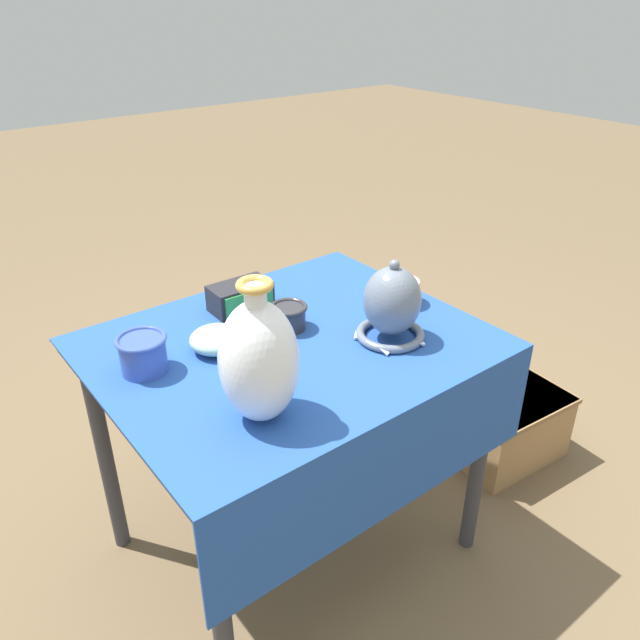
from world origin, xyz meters
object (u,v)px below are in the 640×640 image
Objects in this scene: vase_tall_bulbous at (259,360)px; mosaic_tile_box at (242,296)px; pot_squat_rose at (401,292)px; wooden_crate at (509,425)px; vase_dome_bell at (392,306)px; cup_wide_cobalt at (143,353)px; cup_wide_charcoal at (289,316)px; bowl_shallow_celadon at (216,339)px.

vase_tall_bulbous reaches higher than mosaic_tile_box.
pot_squat_rose is 0.25× the size of wooden_crate.
vase_tall_bulbous is 3.01× the size of pot_squat_rose.
vase_tall_bulbous is 0.45m from vase_dome_bell.
pot_squat_rose is at bearing 18.53° from vase_tall_bulbous.
vase_dome_bell is at bearing -23.27° from cup_wide_cobalt.
cup_wide_charcoal is 0.24× the size of wooden_crate.
pot_squat_rose is at bearing 38.50° from vase_dome_bell.
vase_dome_bell is at bearing -141.50° from pot_squat_rose.
pot_squat_rose is (0.34, -0.07, -0.00)m from cup_wide_charcoal.
bowl_shallow_celadon is 1.27× the size of pot_squat_rose.
vase_dome_bell is at bearing -48.86° from cup_wide_charcoal.
vase_dome_bell is 0.61m from cup_wide_cobalt.
bowl_shallow_celadon is (-0.17, -0.15, -0.01)m from mosaic_tile_box.
cup_wide_cobalt is 0.39m from cup_wide_charcoal.
vase_tall_bulbous reaches higher than cup_wide_cobalt.
vase_dome_bell is 0.27m from cup_wide_charcoal.
mosaic_tile_box is (0.23, 0.45, -0.10)m from vase_tall_bulbous.
cup_wide_cobalt is (-0.56, 0.24, -0.04)m from vase_dome_bell.
cup_wide_cobalt is (-0.35, -0.13, 0.01)m from mosaic_tile_box.
cup_wide_cobalt reaches higher than wooden_crate.
mosaic_tile_box reaches higher than cup_wide_charcoal.
cup_wide_charcoal is at bearing 45.95° from vase_tall_bulbous.
vase_tall_bulbous reaches higher than wooden_crate.
wooden_crate is at bearing -14.76° from pot_squat_rose.
cup_wide_cobalt is at bearing -157.85° from mosaic_tile_box.
mosaic_tile_box is at bearing 20.82° from cup_wide_cobalt.
wooden_crate is (1.01, -0.22, -0.62)m from bowl_shallow_celadon.
pot_squat_rose reaches higher than wooden_crate.
vase_dome_bell is (0.44, 0.07, -0.05)m from vase_tall_bulbous.
vase_tall_bulbous is at bearing -134.05° from cup_wide_charcoal.
cup_wide_charcoal is 0.75× the size of bowl_shallow_celadon.
cup_wide_charcoal is at bearing 167.79° from pot_squat_rose.
mosaic_tile_box is 1.42× the size of cup_wide_cobalt.
vase_tall_bulbous reaches higher than cup_wide_charcoal.
vase_tall_bulbous reaches higher than vase_dome_bell.
mosaic_tile_box is at bearing 42.11° from bowl_shallow_celadon.
vase_dome_bell reaches higher than wooden_crate.
wooden_crate is (0.80, -0.20, -0.62)m from cup_wide_charcoal.
bowl_shallow_celadon is at bearing -136.57° from mosaic_tile_box.
vase_dome_bell is 1.28× the size of mosaic_tile_box.
cup_wide_cobalt is 1.20× the size of cup_wide_charcoal.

